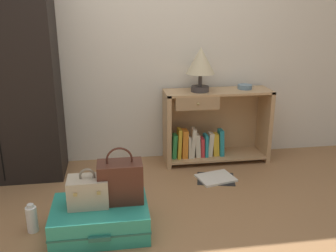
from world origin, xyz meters
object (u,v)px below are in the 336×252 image
Objects in this scene: table_lamp at (201,63)px; bowl at (245,87)px; handbag at (120,181)px; open_book_on_floor at (216,178)px; bookshelf at (211,128)px; bottle at (32,219)px; suitcase_large at (101,218)px; train_case at (88,191)px.

table_lamp is 2.93× the size of bowl.
open_book_on_floor is at bearing 36.10° from handbag.
bookshelf is at bearing 13.97° from table_lamp.
bottle is 0.54× the size of open_book_on_floor.
suitcase_large is 3.14× the size of bottle.
train_case is at bearing -7.81° from bottle.
table_lamp is at bearing 46.29° from train_case.
bookshelf reaches higher than handbag.
open_book_on_floor is (0.86, 0.63, -0.34)m from handbag.
bottle reaches higher than open_book_on_floor.
bowl reaches higher than train_case.
bowl is at bearing 38.78° from suitcase_large.
bookshelf is 2.69× the size of open_book_on_floor.
bowl is 0.35× the size of handbag.
table_lamp reaches higher than handbag.
train_case is 0.45m from bottle.
suitcase_large is 1.66× the size of handbag.
open_book_on_floor is at bearing 31.12° from train_case.
suitcase_large is at bearing -9.22° from bottle.
table_lamp is 1.68m from suitcase_large.
bowl is 1.90m from suitcase_large.
bowl is at bearing 40.77° from handbag.
handbag is (0.22, 0.02, 0.05)m from train_case.
bottle is (-1.86, -1.05, -0.64)m from bowl.
train_case is at bearing -136.37° from bookshelf.
bowl is 1.70m from handbag.
table_lamp is 1.61m from train_case.
table_lamp is at bearing 48.94° from suitcase_large.
train_case reaches higher than bottle.
bowl is at bearing 49.21° from open_book_on_floor.
suitcase_large is 0.47m from bottle.
table_lamp is 1.04× the size of handbag.
bookshelf reaches higher than suitcase_large.
bookshelf reaches higher than bottle.
suitcase_large is (-1.07, -1.11, -0.24)m from bookshelf.
train_case is at bearing -143.13° from bowl.
table_lamp is 1.53× the size of train_case.
bowl reaches higher than bookshelf.
handbag reaches higher than train_case.
suitcase_large is 0.29m from handbag.
table_lamp is at bearing 52.52° from handbag.
open_book_on_floor is at bearing -130.79° from bowl.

